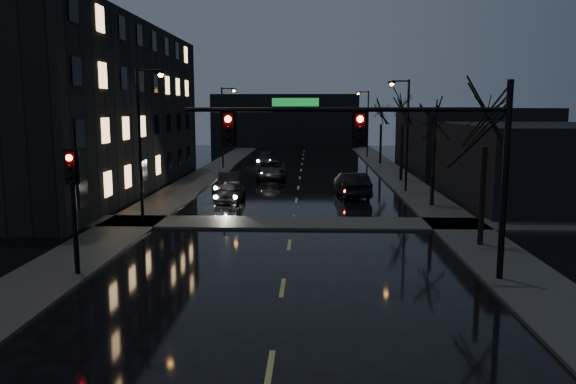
# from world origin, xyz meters

# --- Properties ---
(sidewalk_left) EXTENTS (3.00, 140.00, 0.12)m
(sidewalk_left) POSITION_xyz_m (-8.50, 35.00, 0.06)
(sidewalk_left) COLOR #2D2D2B
(sidewalk_left) RESTS_ON ground
(sidewalk_right) EXTENTS (3.00, 140.00, 0.12)m
(sidewalk_right) POSITION_xyz_m (8.50, 35.00, 0.06)
(sidewalk_right) COLOR #2D2D2B
(sidewalk_right) RESTS_ON ground
(sidewalk_cross) EXTENTS (40.00, 3.00, 0.12)m
(sidewalk_cross) POSITION_xyz_m (0.00, 18.50, 0.06)
(sidewalk_cross) COLOR #2D2D2B
(sidewalk_cross) RESTS_ON ground
(apartment_block) EXTENTS (12.00, 30.00, 12.00)m
(apartment_block) POSITION_xyz_m (-16.50, 30.00, 6.00)
(apartment_block) COLOR black
(apartment_block) RESTS_ON ground
(commercial_right_near) EXTENTS (10.00, 14.00, 5.00)m
(commercial_right_near) POSITION_xyz_m (15.50, 26.00, 2.50)
(commercial_right_near) COLOR black
(commercial_right_near) RESTS_ON ground
(commercial_right_far) EXTENTS (12.00, 18.00, 6.00)m
(commercial_right_far) POSITION_xyz_m (17.00, 48.00, 3.00)
(commercial_right_far) COLOR black
(commercial_right_far) RESTS_ON ground
(far_block) EXTENTS (22.00, 10.00, 8.00)m
(far_block) POSITION_xyz_m (-3.00, 78.00, 4.00)
(far_block) COLOR black
(far_block) RESTS_ON ground
(signal_mast) EXTENTS (11.11, 0.41, 7.00)m
(signal_mast) POSITION_xyz_m (3.85, 9.00, 4.87)
(signal_mast) COLOR black
(signal_mast) RESTS_ON ground
(signal_pole_left) EXTENTS (0.35, 0.41, 4.53)m
(signal_pole_left) POSITION_xyz_m (-7.50, 8.99, 3.01)
(signal_pole_left) COLOR black
(signal_pole_left) RESTS_ON ground
(tree_near) EXTENTS (3.52, 3.52, 8.08)m
(tree_near) POSITION_xyz_m (8.40, 14.00, 6.22)
(tree_near) COLOR black
(tree_near) RESTS_ON ground
(tree_mid_a) EXTENTS (3.30, 3.30, 7.58)m
(tree_mid_a) POSITION_xyz_m (8.40, 24.00, 5.83)
(tree_mid_a) COLOR black
(tree_mid_a) RESTS_ON ground
(tree_mid_b) EXTENTS (3.74, 3.74, 8.59)m
(tree_mid_b) POSITION_xyz_m (8.40, 36.00, 6.61)
(tree_mid_b) COLOR black
(tree_mid_b) RESTS_ON ground
(tree_far) EXTENTS (3.43, 3.43, 7.88)m
(tree_far) POSITION_xyz_m (8.40, 50.00, 6.06)
(tree_far) COLOR black
(tree_far) RESTS_ON ground
(streetlight_l_near) EXTENTS (1.53, 0.28, 8.00)m
(streetlight_l_near) POSITION_xyz_m (-7.58, 18.00, 4.77)
(streetlight_l_near) COLOR black
(streetlight_l_near) RESTS_ON ground
(streetlight_l_far) EXTENTS (1.53, 0.28, 8.00)m
(streetlight_l_far) POSITION_xyz_m (-7.58, 45.00, 4.77)
(streetlight_l_far) COLOR black
(streetlight_l_far) RESTS_ON ground
(streetlight_r_mid) EXTENTS (1.53, 0.28, 8.00)m
(streetlight_r_mid) POSITION_xyz_m (7.58, 30.00, 4.77)
(streetlight_r_mid) COLOR black
(streetlight_r_mid) RESTS_ON ground
(streetlight_r_far) EXTENTS (1.53, 0.28, 8.00)m
(streetlight_r_far) POSITION_xyz_m (7.58, 58.00, 4.77)
(streetlight_r_far) COLOR black
(streetlight_r_far) RESTS_ON ground
(oncoming_car_a) EXTENTS (1.71, 4.01, 1.35)m
(oncoming_car_a) POSITION_xyz_m (-4.26, 25.45, 0.68)
(oncoming_car_a) COLOR black
(oncoming_car_a) RESTS_ON ground
(oncoming_car_b) EXTENTS (2.03, 4.49, 1.43)m
(oncoming_car_b) POSITION_xyz_m (-4.92, 29.32, 0.71)
(oncoming_car_b) COLOR black
(oncoming_car_b) RESTS_ON ground
(oncoming_car_c) EXTENTS (2.90, 5.66, 1.53)m
(oncoming_car_c) POSITION_xyz_m (-2.47, 37.48, 0.76)
(oncoming_car_c) COLOR black
(oncoming_car_c) RESTS_ON ground
(oncoming_car_d) EXTENTS (2.22, 4.75, 1.34)m
(oncoming_car_d) POSITION_xyz_m (-3.84, 48.77, 0.67)
(oncoming_car_d) COLOR black
(oncoming_car_d) RESTS_ON ground
(lead_car) EXTENTS (2.34, 5.22, 1.66)m
(lead_car) POSITION_xyz_m (3.79, 27.86, 0.83)
(lead_car) COLOR black
(lead_car) RESTS_ON ground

